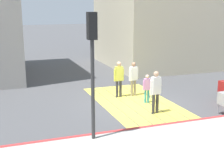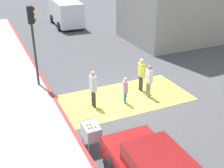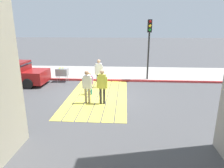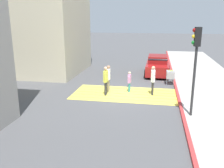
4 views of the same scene
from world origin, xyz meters
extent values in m
plane|color=#4C4C4F|center=(0.00, 0.00, 0.00)|extent=(120.00, 120.00, 0.00)
cube|color=#EAD64C|center=(0.00, -1.38, 0.01)|extent=(6.40, 0.50, 0.01)
cube|color=#EAD64C|center=(0.00, -0.82, 0.01)|extent=(6.40, 0.50, 0.01)
cube|color=#EAD64C|center=(0.00, -0.27, 0.01)|extent=(6.40, 0.50, 0.01)
cube|color=#EAD64C|center=(0.00, 0.28, 0.01)|extent=(6.40, 0.50, 0.01)
cube|color=#EAD64C|center=(0.00, 0.83, 0.01)|extent=(6.40, 0.50, 0.01)
cube|color=#EAD64C|center=(0.00, 1.38, 0.01)|extent=(6.40, 0.50, 0.01)
cube|color=#ADA8A0|center=(-5.60, 0.00, 0.06)|extent=(4.80, 40.00, 0.12)
cube|color=#BC3333|center=(-3.25, 0.00, 0.07)|extent=(0.16, 40.00, 0.13)
cube|color=maroon|center=(-2.00, -5.89, 0.59)|extent=(1.86, 4.32, 0.80)
cube|color=maroon|center=(-2.00, -6.04, 1.27)|extent=(1.56, 2.08, 0.60)
cube|color=#1E2833|center=(-1.99, -5.12, 1.21)|extent=(1.48, 0.35, 0.49)
cylinder|color=black|center=(-1.10, -4.57, 0.33)|extent=(0.23, 0.66, 0.66)
cylinder|color=black|center=(-2.86, -4.54, 0.33)|extent=(0.23, 0.66, 0.66)
cylinder|color=black|center=(-2.90, -7.21, 0.33)|extent=(0.23, 0.66, 0.66)
cylinder|color=#2D2D2D|center=(-3.60, 3.12, 1.70)|extent=(0.12, 0.12, 3.40)
cube|color=black|center=(-3.60, 3.12, 3.82)|extent=(0.28, 0.28, 0.84)
sphere|color=maroon|center=(-3.44, 3.12, 4.10)|extent=(0.18, 0.18, 0.18)
sphere|color=yellow|center=(-3.44, 3.12, 3.83)|extent=(0.18, 0.18, 0.18)
sphere|color=#188429|center=(-3.44, 3.12, 3.56)|extent=(0.18, 0.18, 0.18)
cube|color=#99999E|center=(-2.90, -2.92, 0.70)|extent=(0.56, 0.80, 0.50)
cylinder|color=#99999E|center=(-2.68, -2.60, 0.23)|extent=(0.04, 0.04, 0.45)
cylinder|color=#99999E|center=(-3.12, -2.60, 0.23)|extent=(0.04, 0.04, 0.45)
cylinder|color=#99999E|center=(-2.68, -3.24, 0.23)|extent=(0.04, 0.04, 0.45)
cylinder|color=#99999E|center=(-3.12, -3.24, 0.23)|extent=(0.04, 0.04, 0.45)
sphere|color=#CCE033|center=(-3.02, -3.07, 0.98)|extent=(0.07, 0.07, 0.07)
sphere|color=#CCE033|center=(-2.90, -3.07, 0.98)|extent=(0.07, 0.07, 0.07)
sphere|color=#CCE033|center=(-2.78, -3.07, 0.98)|extent=(0.07, 0.07, 0.07)
sphere|color=#CCE033|center=(-3.02, -2.87, 0.98)|extent=(0.07, 0.07, 0.07)
sphere|color=#CCE033|center=(-2.90, -2.87, 0.98)|extent=(0.07, 0.07, 0.07)
cylinder|color=#333338|center=(1.11, 0.48, 0.42)|extent=(0.13, 0.13, 0.84)
cylinder|color=#333338|center=(1.11, 0.30, 0.42)|extent=(0.13, 0.13, 0.84)
cube|color=#D8D84C|center=(1.11, 0.39, 1.19)|extent=(0.24, 0.37, 0.70)
sphere|color=tan|center=(1.11, 0.39, 1.67)|extent=(0.22, 0.22, 0.22)
cylinder|color=#D8D84C|center=(1.12, 0.61, 1.12)|extent=(0.09, 0.09, 0.59)
cylinder|color=#D8D84C|center=(1.10, 0.18, 1.12)|extent=(0.09, 0.09, 0.59)
cylinder|color=#333338|center=(-1.72, -0.05, 0.43)|extent=(0.13, 0.13, 0.85)
cylinder|color=#333338|center=(-1.71, -0.24, 0.43)|extent=(0.13, 0.13, 0.85)
cube|color=white|center=(-1.72, -0.15, 1.21)|extent=(0.26, 0.39, 0.71)
sphere|color=tan|center=(-1.72, -0.15, 1.70)|extent=(0.22, 0.22, 0.22)
cylinder|color=white|center=(-1.73, 0.07, 1.14)|extent=(0.09, 0.09, 0.61)
cylinder|color=white|center=(-1.70, -0.36, 1.14)|extent=(0.09, 0.09, 0.61)
cylinder|color=gray|center=(1.08, -0.29, 0.40)|extent=(0.12, 0.12, 0.80)
cylinder|color=gray|center=(1.10, -0.46, 0.40)|extent=(0.12, 0.12, 0.80)
cube|color=white|center=(1.09, -0.38, 1.14)|extent=(0.24, 0.37, 0.67)
sphere|color=#9E7051|center=(1.09, -0.38, 1.60)|extent=(0.21, 0.21, 0.21)
cylinder|color=white|center=(1.08, -0.17, 1.07)|extent=(0.09, 0.09, 0.57)
cylinder|color=white|center=(1.11, -0.58, 1.07)|extent=(0.09, 0.09, 0.57)
cylinder|color=teal|center=(-0.24, -0.40, 0.32)|extent=(0.09, 0.09, 0.63)
cylinder|color=teal|center=(-0.25, -0.54, 0.32)|extent=(0.09, 0.09, 0.63)
cube|color=#D18CC6|center=(-0.25, -0.47, 0.89)|extent=(0.20, 0.29, 0.53)
sphere|color=beige|center=(-0.25, -0.47, 1.26)|extent=(0.16, 0.16, 0.16)
cylinder|color=#D18CC6|center=(-0.23, -0.30, 0.84)|extent=(0.07, 0.07, 0.45)
cylinder|color=#D18CC6|center=(-0.26, -0.64, 0.84)|extent=(0.07, 0.07, 0.45)
cylinder|color=black|center=(-0.24, -0.66, 0.54)|extent=(0.03, 0.03, 0.28)
torus|color=blue|center=(-0.24, -0.66, 0.30)|extent=(0.28, 0.05, 0.28)
camera|label=1|loc=(-13.33, 6.01, 4.48)|focal=52.39mm
camera|label=2|loc=(-5.85, -11.15, 6.79)|focal=46.12mm
camera|label=3|loc=(10.55, 1.52, 3.81)|focal=31.96mm
camera|label=4|loc=(-1.83, 14.57, 4.66)|focal=39.45mm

